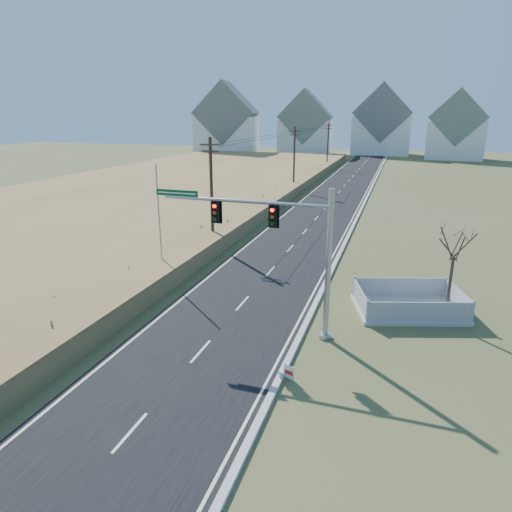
{
  "coord_description": "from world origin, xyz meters",
  "views": [
    {
      "loc": [
        8.29,
        -19.47,
        10.78
      ],
      "look_at": [
        1.16,
        2.98,
        3.4
      ],
      "focal_mm": 32.0,
      "sensor_mm": 36.0,
      "label": 1
    }
  ],
  "objects_px": {
    "traffic_signal_mast": "(291,247)",
    "fence_enclosure": "(408,307)",
    "open_sign": "(289,372)",
    "bare_tree": "(455,242)",
    "flagpole": "(160,233)"
  },
  "relations": [
    {
      "from": "open_sign",
      "to": "bare_tree",
      "type": "bearing_deg",
      "value": 69.33
    },
    {
      "from": "fence_enclosure",
      "to": "bare_tree",
      "type": "xyz_separation_m",
      "value": [
        1.89,
        -1.02,
        4.24
      ]
    },
    {
      "from": "fence_enclosure",
      "to": "open_sign",
      "type": "distance_m",
      "value": 10.09
    },
    {
      "from": "flagpole",
      "to": "bare_tree",
      "type": "bearing_deg",
      "value": -6.05
    },
    {
      "from": "fence_enclosure",
      "to": "open_sign",
      "type": "relative_size",
      "value": 10.95
    },
    {
      "from": "open_sign",
      "to": "flagpole",
      "type": "bearing_deg",
      "value": 159.17
    },
    {
      "from": "fence_enclosure",
      "to": "bare_tree",
      "type": "distance_m",
      "value": 4.75
    },
    {
      "from": "bare_tree",
      "to": "open_sign",
      "type": "bearing_deg",
      "value": -130.59
    },
    {
      "from": "traffic_signal_mast",
      "to": "open_sign",
      "type": "xyz_separation_m",
      "value": [
        1.05,
        -4.24,
        -4.27
      ]
    },
    {
      "from": "fence_enclosure",
      "to": "bare_tree",
      "type": "relative_size",
      "value": 1.2
    },
    {
      "from": "traffic_signal_mast",
      "to": "fence_enclosure",
      "type": "distance_m",
      "value": 8.63
    },
    {
      "from": "traffic_signal_mast",
      "to": "fence_enclosure",
      "type": "xyz_separation_m",
      "value": [
        5.87,
        4.62,
        -4.32
      ]
    },
    {
      "from": "traffic_signal_mast",
      "to": "bare_tree",
      "type": "xyz_separation_m",
      "value": [
        7.76,
        3.6,
        -0.09
      ]
    },
    {
      "from": "traffic_signal_mast",
      "to": "fence_enclosure",
      "type": "height_order",
      "value": "traffic_signal_mast"
    },
    {
      "from": "open_sign",
      "to": "bare_tree",
      "type": "relative_size",
      "value": 0.11
    }
  ]
}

